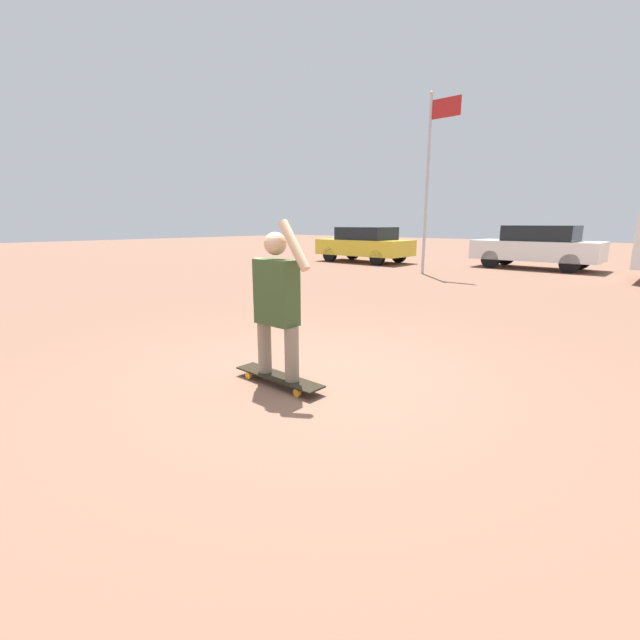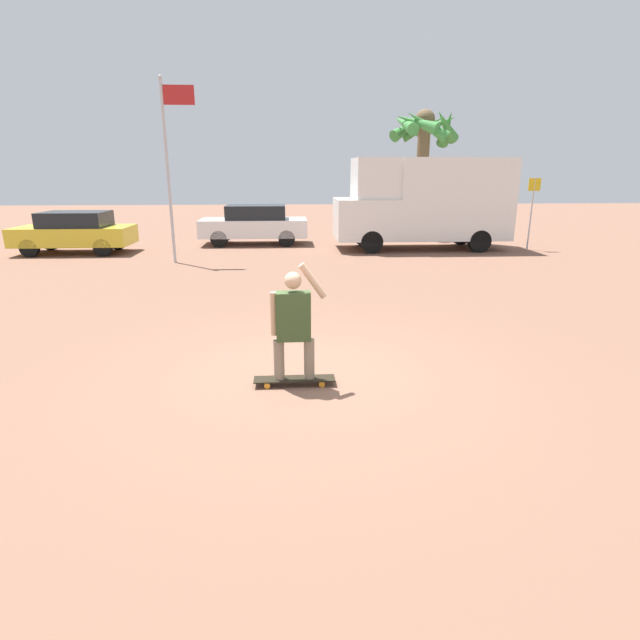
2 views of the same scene
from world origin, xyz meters
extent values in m
plane|color=brown|center=(0.00, 0.00, 0.00)|extent=(80.00, 80.00, 0.00)
cube|color=black|center=(-0.15, -0.33, 0.09)|extent=(1.08, 0.23, 0.02)
cylinder|color=orange|center=(-0.51, -0.42, 0.04)|extent=(0.08, 0.03, 0.08)
cylinder|color=orange|center=(-0.51, -0.23, 0.04)|extent=(0.08, 0.03, 0.08)
cylinder|color=orange|center=(0.21, -0.42, 0.04)|extent=(0.08, 0.03, 0.08)
cylinder|color=orange|center=(0.21, -0.23, 0.04)|extent=(0.08, 0.03, 0.08)
cylinder|color=gray|center=(-0.35, -0.33, 0.37)|extent=(0.14, 0.14, 0.54)
cylinder|color=gray|center=(0.05, -0.33, 0.37)|extent=(0.14, 0.14, 0.54)
cube|color=#384C28|center=(-0.15, -0.33, 0.96)|extent=(0.44, 0.22, 0.64)
sphere|color=tan|center=(-0.15, -0.33, 1.42)|extent=(0.22, 0.22, 0.22)
cylinder|color=tan|center=(-0.40, -0.33, 0.99)|extent=(0.09, 0.09, 0.57)
cylinder|color=tan|center=(0.10, -0.33, 1.42)|extent=(0.37, 0.09, 0.47)
cylinder|color=black|center=(2.74, 10.96, 0.39)|extent=(0.79, 0.28, 0.79)
cylinder|color=black|center=(2.74, 12.97, 0.39)|extent=(0.79, 0.28, 0.79)
cylinder|color=black|center=(6.62, 10.96, 0.39)|extent=(0.79, 0.28, 0.79)
cylinder|color=black|center=(6.62, 12.97, 0.39)|extent=(0.79, 0.28, 0.79)
cube|color=white|center=(2.64, 11.97, 1.11)|extent=(2.19, 2.29, 1.44)
cube|color=black|center=(2.21, 11.97, 1.40)|extent=(0.04, 1.95, 0.72)
cube|color=white|center=(5.78, 11.97, 1.82)|extent=(4.07, 2.29, 2.85)
cube|color=white|center=(2.97, 11.97, 2.54)|extent=(1.53, 2.11, 1.41)
cylinder|color=black|center=(-2.83, 12.79, 0.32)|extent=(0.63, 0.22, 0.63)
cylinder|color=black|center=(-2.83, 14.42, 0.32)|extent=(0.63, 0.22, 0.63)
cylinder|color=black|center=(-0.25, 12.79, 0.32)|extent=(0.63, 0.22, 0.63)
cylinder|color=black|center=(-0.25, 14.42, 0.32)|extent=(0.63, 0.22, 0.63)
cube|color=white|center=(-1.54, 13.60, 0.65)|extent=(4.16, 1.84, 0.67)
cube|color=black|center=(-1.43, 13.60, 1.26)|extent=(2.29, 1.62, 0.54)
cylinder|color=black|center=(-8.89, 10.86, 0.30)|extent=(0.60, 0.22, 0.60)
cylinder|color=black|center=(-8.89, 12.45, 0.30)|extent=(0.60, 0.22, 0.60)
cylinder|color=black|center=(-6.48, 10.86, 0.30)|extent=(0.60, 0.22, 0.60)
cylinder|color=black|center=(-6.48, 12.45, 0.30)|extent=(0.60, 0.22, 0.60)
cube|color=gold|center=(-7.68, 11.66, 0.62)|extent=(3.89, 1.81, 0.63)
cube|color=black|center=(-7.59, 11.66, 1.19)|extent=(2.14, 1.60, 0.51)
cylinder|color=brown|center=(5.71, 15.93, 2.46)|extent=(0.53, 0.53, 4.92)
sphere|color=brown|center=(5.71, 15.93, 4.92)|extent=(0.85, 0.85, 0.85)
cone|color=#387F38|center=(6.66, 15.84, 4.58)|extent=(0.70, 1.89, 1.56)
cone|color=#387F38|center=(6.42, 16.58, 4.76)|extent=(1.73, 1.82, 1.04)
cone|color=#387F38|center=(5.88, 16.87, 4.68)|extent=(2.02, 0.87, 1.27)
cone|color=#387F38|center=(5.17, 16.72, 4.67)|extent=(1.91, 1.54, 1.31)
cone|color=#387F38|center=(4.78, 15.74, 4.74)|extent=(0.93, 2.04, 1.10)
cone|color=#387F38|center=(5.15, 15.17, 4.74)|extent=(1.91, 1.60, 1.11)
cone|color=#387F38|center=(5.55, 14.99, 4.63)|extent=(1.97, 0.85, 1.43)
cone|color=#387F38|center=(6.45, 15.33, 4.64)|extent=(1.63, 1.82, 1.40)
cylinder|color=#B7B7BC|center=(-3.79, 9.47, 2.66)|extent=(0.09, 0.09, 5.33)
sphere|color=#B7B7BC|center=(-3.79, 9.47, 5.38)|extent=(0.12, 0.12, 0.12)
cube|color=#B22323|center=(-3.29, 9.47, 4.91)|extent=(0.90, 0.02, 0.54)
cylinder|color=#B7B7BC|center=(8.64, 11.44, 1.28)|extent=(0.06, 0.06, 2.55)
cube|color=gold|center=(8.64, 11.43, 2.33)|extent=(0.44, 0.02, 0.44)
camera|label=1|loc=(2.89, -3.13, 1.62)|focal=24.00mm
camera|label=2|loc=(-0.20, -6.49, 2.72)|focal=28.00mm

